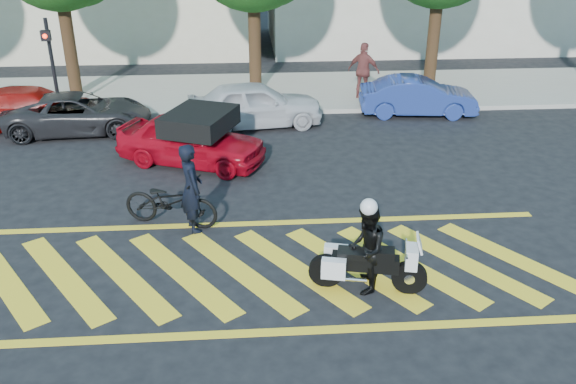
{
  "coord_description": "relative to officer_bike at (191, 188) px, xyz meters",
  "views": [
    {
      "loc": [
        -0.38,
        -9.97,
        6.4
      ],
      "look_at": [
        0.43,
        1.26,
        1.05
      ],
      "focal_mm": 38.0,
      "sensor_mm": 36.0,
      "label": 1
    }
  ],
  "objects": [
    {
      "name": "police_motorcycle",
      "position": [
        3.27,
        -2.5,
        -0.47
      ],
      "size": [
        2.12,
        0.9,
        0.94
      ],
      "rotation": [
        0.0,
        0.0,
        -0.22
      ],
      "color": "black",
      "rests_on": "ground"
    },
    {
      "name": "sidewalk",
      "position": [
        1.58,
        10.25,
        -0.91
      ],
      "size": [
        60.0,
        5.0,
        0.15
      ],
      "primitive_type": "cube",
      "color": "#9E998E",
      "rests_on": "ground"
    },
    {
      "name": "officer_bike",
      "position": [
        0.0,
        0.0,
        0.0
      ],
      "size": [
        0.68,
        0.83,
        1.97
      ],
      "primitive_type": "imported",
      "rotation": [
        0.0,
        0.0,
        1.91
      ],
      "color": "black",
      "rests_on": "ground"
    },
    {
      "name": "officer_moto",
      "position": [
        3.26,
        -2.51,
        -0.14
      ],
      "size": [
        0.81,
        0.94,
        1.69
      ],
      "primitive_type": "imported",
      "rotation": [
        0.0,
        0.0,
        -1.79
      ],
      "color": "black",
      "rests_on": "ground"
    },
    {
      "name": "crosswalk",
      "position": [
        1.54,
        -1.75,
        -0.98
      ],
      "size": [
        12.33,
        4.0,
        0.01
      ],
      "color": "yellow",
      "rests_on": "ground"
    },
    {
      "name": "pedestrian_right",
      "position": [
        5.33,
        9.01,
        0.14
      ],
      "size": [
        1.22,
        1.0,
        1.95
      ],
      "primitive_type": "imported",
      "rotation": [
        0.0,
        0.0,
        2.6
      ],
      "color": "brown",
      "rests_on": "sidewalk"
    },
    {
      "name": "parked_right",
      "position": [
        6.88,
        7.45,
        -0.36
      ],
      "size": [
        3.91,
        1.69,
        1.25
      ],
      "primitive_type": "imported",
      "rotation": [
        0.0,
        0.0,
        1.47
      ],
      "color": "navy",
      "rests_on": "ground"
    },
    {
      "name": "bicycle",
      "position": [
        -0.49,
        0.25,
        -0.42
      ],
      "size": [
        2.25,
        1.34,
        1.12
      ],
      "primitive_type": "imported",
      "rotation": [
        0.0,
        0.0,
        1.27
      ],
      "color": "black",
      "rests_on": "ground"
    },
    {
      "name": "signal_pole",
      "position": [
        -4.92,
        7.99,
        0.94
      ],
      "size": [
        0.28,
        0.43,
        3.2
      ],
      "color": "black",
      "rests_on": "ground"
    },
    {
      "name": "ground",
      "position": [
        1.58,
        -1.75,
        -0.98
      ],
      "size": [
        90.0,
        90.0,
        0.0
      ],
      "primitive_type": "plane",
      "color": "black",
      "rests_on": "ground"
    },
    {
      "name": "parked_mid_right",
      "position": [
        1.48,
        6.68,
        -0.27
      ],
      "size": [
        4.4,
        2.26,
        1.43
      ],
      "primitive_type": "imported",
      "rotation": [
        0.0,
        0.0,
        1.71
      ],
      "color": "silver",
      "rests_on": "ground"
    },
    {
      "name": "parked_mid_left",
      "position": [
        -3.92,
        6.52,
        -0.38
      ],
      "size": [
        4.46,
        2.3,
        1.2
      ],
      "primitive_type": "imported",
      "rotation": [
        0.0,
        0.0,
        1.64
      ],
      "color": "black",
      "rests_on": "ground"
    },
    {
      "name": "parked_left",
      "position": [
        -5.42,
        7.1,
        -0.36
      ],
      "size": [
        4.34,
        1.9,
        1.24
      ],
      "primitive_type": "imported",
      "rotation": [
        0.0,
        0.0,
        1.61
      ],
      "color": "#930C09",
      "rests_on": "ground"
    },
    {
      "name": "red_convertible",
      "position": [
        -0.29,
        3.73,
        -0.3
      ],
      "size": [
        4.31,
        3.0,
        1.36
      ],
      "primitive_type": "imported",
      "rotation": [
        0.0,
        0.0,
        1.18
      ],
      "color": "#A90717",
      "rests_on": "ground"
    }
  ]
}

